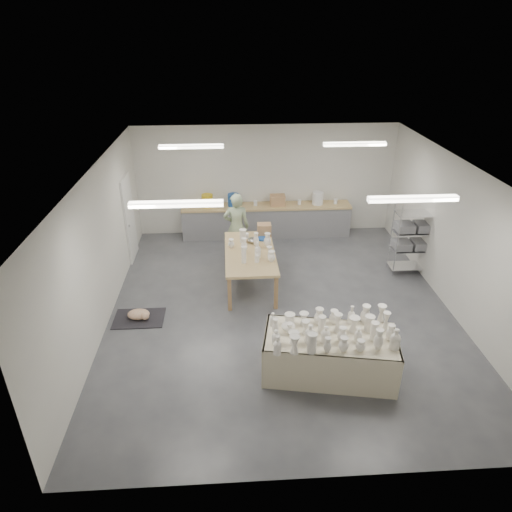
{
  "coord_description": "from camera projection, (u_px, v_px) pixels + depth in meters",
  "views": [
    {
      "loc": [
        -1.01,
        -7.94,
        5.36
      ],
      "look_at": [
        -0.49,
        0.39,
        1.05
      ],
      "focal_mm": 32.0,
      "sensor_mm": 36.0,
      "label": 1
    }
  ],
  "objects": [
    {
      "name": "cat",
      "position": [
        139.0,
        314.0,
        9.16
      ],
      "size": [
        0.46,
        0.35,
        0.19
      ],
      "rotation": [
        0.0,
        0.0,
        -0.06
      ],
      "color": "white",
      "rests_on": "rug"
    },
    {
      "name": "drying_table",
      "position": [
        330.0,
        352.0,
        7.61
      ],
      "size": [
        2.33,
        1.42,
        1.14
      ],
      "rotation": [
        0.0,
        0.0,
        -0.18
      ],
      "color": "olive",
      "rests_on": "ground"
    },
    {
      "name": "wire_shelf",
      "position": [
        412.0,
        237.0,
        10.55
      ],
      "size": [
        0.88,
        0.48,
        1.8
      ],
      "color": "silver",
      "rests_on": "ground"
    },
    {
      "name": "back_counter",
      "position": [
        266.0,
        219.0,
        12.6
      ],
      "size": [
        4.6,
        0.6,
        1.24
      ],
      "color": "tan",
      "rests_on": "ground"
    },
    {
      "name": "red_stool",
      "position": [
        237.0,
        244.0,
        11.68
      ],
      "size": [
        0.42,
        0.42,
        0.3
      ],
      "rotation": [
        0.0,
        0.0,
        0.41
      ],
      "color": "#AD2618",
      "rests_on": "ground"
    },
    {
      "name": "potter",
      "position": [
        236.0,
        227.0,
        11.17
      ],
      "size": [
        0.64,
        0.43,
        1.74
      ],
      "primitive_type": "imported",
      "rotation": [
        0.0,
        0.0,
        3.12
      ],
      "color": "#95A983",
      "rests_on": "ground"
    },
    {
      "name": "work_table",
      "position": [
        253.0,
        250.0,
        10.16
      ],
      "size": [
        1.11,
        2.2,
        1.2
      ],
      "rotation": [
        0.0,
        0.0,
        0.01
      ],
      "color": "tan",
      "rests_on": "ground"
    },
    {
      "name": "room",
      "position": [
        277.0,
        216.0,
        8.68
      ],
      "size": [
        8.0,
        8.02,
        3.0
      ],
      "color": "#424449",
      "rests_on": "ground"
    },
    {
      "name": "rug",
      "position": [
        139.0,
        318.0,
        9.22
      ],
      "size": [
        1.0,
        0.7,
        0.02
      ],
      "primitive_type": "cube",
      "color": "black",
      "rests_on": "ground"
    }
  ]
}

